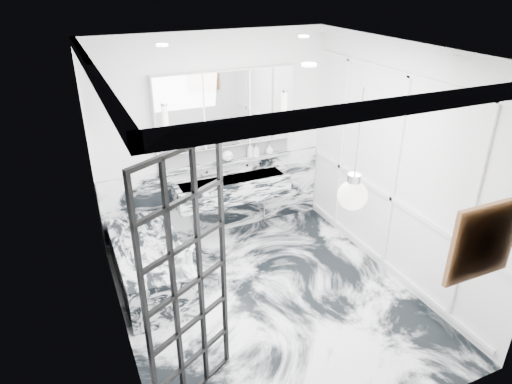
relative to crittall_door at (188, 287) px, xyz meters
name	(u,v)px	position (x,y,z in m)	size (l,w,h in m)	color
floor	(271,301)	(1.16, 0.83, -1.16)	(3.60, 3.60, 0.00)	silver
ceiling	(275,51)	(1.16, 0.83, 1.64)	(3.60, 3.60, 0.00)	white
wall_back	(214,139)	(1.16, 2.63, 0.24)	(3.60, 3.60, 0.00)	white
wall_front	(386,296)	(1.16, -0.97, 0.24)	(3.60, 3.60, 0.00)	white
wall_left	(112,225)	(-0.44, 0.83, 0.24)	(3.60, 3.60, 0.00)	white
wall_right	(397,168)	(2.76, 0.83, 0.24)	(3.60, 3.60, 0.00)	white
marble_clad_back	(217,198)	(1.16, 2.61, -0.63)	(3.18, 0.05, 1.05)	silver
marble_clad_left	(114,230)	(-0.43, 0.83, 0.18)	(0.02, 3.56, 2.68)	silver
panel_molding	(395,176)	(2.74, 0.83, 0.14)	(0.03, 3.40, 2.30)	white
soap_bottle_a	(250,150)	(1.65, 2.54, 0.04)	(0.09, 0.09, 0.22)	#8C5919
soap_bottle_b	(256,150)	(1.74, 2.54, 0.02)	(0.08, 0.08, 0.18)	#4C4C51
soap_bottle_c	(269,149)	(1.95, 2.54, 0.00)	(0.11, 0.11, 0.14)	silver
face_pot	(227,156)	(1.31, 2.54, 0.01)	(0.16, 0.16, 0.16)	white
amber_bottle	(251,154)	(1.66, 2.54, -0.02)	(0.04, 0.04, 0.10)	#8C5919
flower_vase	(189,258)	(0.32, 1.18, -0.55)	(0.08, 0.08, 0.12)	silver
crittall_door	(188,287)	(0.00, 0.00, 0.00)	(0.88, 0.04, 2.32)	black
artwork	(483,241)	(2.08, -0.93, 0.43)	(0.55, 0.05, 0.55)	orange
pendant_light	(353,195)	(1.17, -0.46, 0.79)	(0.22, 0.22, 0.22)	white
trough_sink	(232,189)	(1.31, 2.39, -0.43)	(1.60, 0.45, 0.30)	silver
ledge	(227,162)	(1.31, 2.55, -0.09)	(1.90, 0.14, 0.04)	silver
subway_tile	(225,151)	(1.31, 2.61, 0.05)	(1.90, 0.03, 0.23)	white
mirror_cabinet	(226,109)	(1.31, 2.56, 0.66)	(1.90, 0.16, 1.00)	white
sconce_left	(166,121)	(0.49, 2.46, 0.62)	(0.07, 0.07, 0.40)	white
sconce_right	(285,106)	(2.13, 2.46, 0.62)	(0.07, 0.07, 0.40)	white
bathtub	(150,265)	(-0.02, 1.73, -0.88)	(0.75, 1.65, 0.55)	silver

